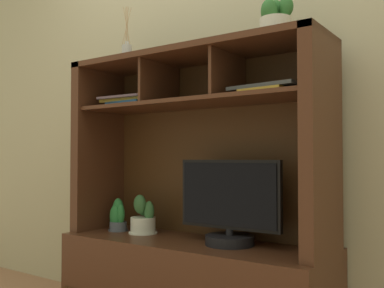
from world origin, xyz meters
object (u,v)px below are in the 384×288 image
at_px(tv_monitor, 229,208).
at_px(diffuser_bottle, 127,53).
at_px(media_console, 193,252).
at_px(potted_fern, 118,218).
at_px(magazine_stack_centre, 271,90).
at_px(potted_succulent, 275,22).
at_px(magazine_stack_left, 134,102).
at_px(potted_orchid, 143,220).

distance_m(tv_monitor, diffuser_bottle, 1.06).
relative_size(tv_monitor, diffuser_bottle, 1.65).
relative_size(media_console, potted_fern, 7.88).
relative_size(magazine_stack_centre, potted_succulent, 1.84).
height_order(media_console, magazine_stack_left, media_console).
distance_m(magazine_stack_centre, potted_succulent, 0.31).
xyz_separation_m(potted_orchid, magazine_stack_left, (-0.10, 0.02, 0.65)).
relative_size(media_console, diffuser_bottle, 4.46).
distance_m(magazine_stack_centre, diffuser_bottle, 0.94).
bearing_deg(diffuser_bottle, potted_fern, -170.69).
bearing_deg(magazine_stack_left, media_console, -2.86).
relative_size(potted_fern, diffuser_bottle, 0.57).
height_order(potted_orchid, potted_succulent, potted_succulent).
bearing_deg(media_console, magazine_stack_left, 177.14).
height_order(media_console, magazine_stack_centre, media_console).
bearing_deg(tv_monitor, magazine_stack_left, 176.92).
relative_size(tv_monitor, potted_fern, 2.91).
relative_size(potted_fern, magazine_stack_left, 0.53).
bearing_deg(tv_monitor, potted_succulent, 4.10).
xyz_separation_m(magazine_stack_centre, potted_succulent, (0.01, 0.03, 0.31)).
xyz_separation_m(potted_orchid, magazine_stack_centre, (0.77, -0.02, 0.64)).
xyz_separation_m(media_console, diffuser_bottle, (-0.45, -0.01, 1.07)).
height_order(potted_orchid, diffuser_bottle, diffuser_bottle).
relative_size(magazine_stack_centre, diffuser_bottle, 1.08).
height_order(potted_orchid, magazine_stack_centre, magazine_stack_centre).
bearing_deg(potted_fern, magazine_stack_left, 26.92).
bearing_deg(magazine_stack_centre, diffuser_bottle, 179.06).
bearing_deg(magazine_stack_left, diffuser_bottle, -129.04).
bearing_deg(potted_succulent, magazine_stack_left, 178.84).
bearing_deg(media_console, potted_orchid, -179.61).
xyz_separation_m(potted_orchid, potted_fern, (-0.17, -0.02, -0.00)).
xyz_separation_m(potted_fern, magazine_stack_left, (0.08, 0.04, 0.65)).
xyz_separation_m(media_console, tv_monitor, (0.22, -0.01, 0.24)).
bearing_deg(magazine_stack_centre, media_console, 176.77).
relative_size(tv_monitor, potted_succulent, 2.80).
relative_size(potted_fern, potted_succulent, 0.96).
distance_m(potted_orchid, magazine_stack_left, 0.66).
xyz_separation_m(tv_monitor, potted_orchid, (-0.54, 0.01, -0.10)).
relative_size(media_console, magazine_stack_centre, 4.12).
height_order(media_console, potted_succulent, potted_succulent).
bearing_deg(potted_fern, diffuser_bottle, 9.31).
distance_m(tv_monitor, magazine_stack_left, 0.85).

